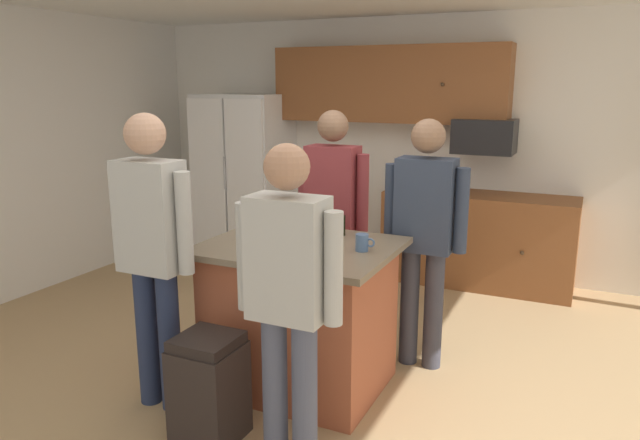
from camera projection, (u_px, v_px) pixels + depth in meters
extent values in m
plane|color=tan|center=(312.00, 381.00, 3.96)|extent=(7.04, 7.04, 0.00)
cube|color=white|center=(430.00, 146.00, 6.14)|extent=(6.40, 0.10, 2.60)
cube|color=brown|center=(388.00, 84.00, 5.99)|extent=(2.40, 0.35, 0.75)
sphere|color=#4C3823|center=(443.00, 85.00, 5.57)|extent=(0.04, 0.04, 0.04)
cube|color=brown|center=(478.00, 239.00, 5.80)|extent=(1.80, 0.60, 0.90)
sphere|color=#4C3823|center=(522.00, 253.00, 5.34)|extent=(0.04, 0.04, 0.04)
cube|color=white|center=(245.00, 176.00, 6.70)|extent=(0.95, 0.70, 1.82)
cube|color=white|center=(208.00, 180.00, 6.47)|extent=(0.45, 0.04, 1.74)
cube|color=white|center=(245.00, 183.00, 6.28)|extent=(0.45, 0.04, 1.74)
cylinder|color=#B2B2B7|center=(225.00, 173.00, 6.33)|extent=(0.02, 0.02, 0.35)
cube|color=black|center=(485.00, 136.00, 5.59)|extent=(0.56, 0.40, 0.32)
cube|color=#AD5638|center=(300.00, 319.00, 3.83)|extent=(1.04, 0.82, 0.92)
cube|color=#756651|center=(300.00, 247.00, 3.72)|extent=(1.18, 0.96, 0.04)
cylinder|color=#383842|center=(409.00, 306.00, 4.16)|extent=(0.13, 0.13, 0.84)
cylinder|color=#383842|center=(433.00, 310.00, 4.09)|extent=(0.13, 0.13, 0.84)
cube|color=#2D384C|center=(426.00, 205.00, 3.96)|extent=(0.38, 0.22, 0.63)
sphere|color=#8C664C|center=(428.00, 136.00, 3.86)|extent=(0.23, 0.23, 0.23)
cylinder|color=#2D384C|center=(391.00, 205.00, 4.06)|extent=(0.09, 0.09, 0.56)
cylinder|color=#2D384C|center=(462.00, 211.00, 3.86)|extent=(0.09, 0.09, 0.56)
cylinder|color=#232D4C|center=(147.00, 336.00, 3.63)|extent=(0.13, 0.13, 0.87)
cylinder|color=#232D4C|center=(170.00, 341.00, 3.56)|extent=(0.13, 0.13, 0.87)
cube|color=#B7B7B2|center=(150.00, 216.00, 3.42)|extent=(0.38, 0.22, 0.65)
sphere|color=tan|center=(145.00, 134.00, 3.31)|extent=(0.23, 0.23, 0.23)
cylinder|color=#B7B7B2|center=(119.00, 215.00, 3.52)|extent=(0.09, 0.09, 0.59)
cylinder|color=#B7B7B2|center=(184.00, 223.00, 3.33)|extent=(0.09, 0.09, 0.59)
cylinder|color=#4C5166|center=(275.00, 389.00, 3.06)|extent=(0.13, 0.13, 0.81)
cylinder|color=#4C5166|center=(305.00, 396.00, 2.99)|extent=(0.13, 0.13, 0.81)
cube|color=#B7B7B2|center=(288.00, 259.00, 2.86)|extent=(0.38, 0.22, 0.61)
sphere|color=tan|center=(287.00, 167.00, 2.76)|extent=(0.22, 0.22, 0.22)
cylinder|color=#B7B7B2|center=(246.00, 256.00, 2.96)|extent=(0.09, 0.09, 0.55)
cylinder|color=#B7B7B2|center=(333.00, 269.00, 2.77)|extent=(0.09, 0.09, 0.55)
cylinder|color=#383842|center=(322.00, 281.00, 4.65)|extent=(0.13, 0.13, 0.85)
cylinder|color=#383842|center=(342.00, 284.00, 4.58)|extent=(0.13, 0.13, 0.85)
cube|color=maroon|center=(333.00, 188.00, 4.45)|extent=(0.38, 0.22, 0.64)
sphere|color=#8C664C|center=(333.00, 126.00, 4.34)|extent=(0.23, 0.23, 0.23)
cylinder|color=maroon|center=(304.00, 188.00, 4.55)|extent=(0.09, 0.09, 0.57)
cylinder|color=maroon|center=(363.00, 193.00, 4.35)|extent=(0.09, 0.09, 0.57)
cylinder|color=black|center=(340.00, 225.00, 3.93)|extent=(0.07, 0.07, 0.13)
cylinder|color=#4C6B99|center=(362.00, 243.00, 3.56)|extent=(0.08, 0.08, 0.10)
torus|color=#4C6B99|center=(370.00, 243.00, 3.54)|extent=(0.06, 0.01, 0.06)
cylinder|color=black|center=(297.00, 246.00, 3.40)|extent=(0.07, 0.07, 0.15)
cylinder|color=black|center=(264.00, 238.00, 3.60)|extent=(0.07, 0.07, 0.13)
cube|color=black|center=(209.00, 393.00, 3.28)|extent=(0.34, 0.34, 0.55)
cube|color=black|center=(207.00, 342.00, 3.21)|extent=(0.32, 0.32, 0.06)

